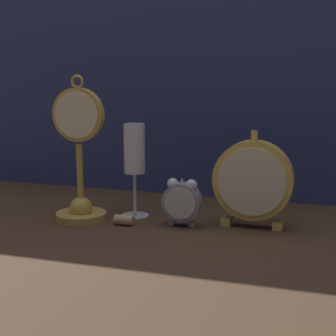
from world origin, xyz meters
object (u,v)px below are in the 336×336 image
Objects in this scene: champagne_flute at (134,156)px; wine_cork at (124,220)px; mantel_clock_silver at (253,181)px; alarm_clock_twin_bell at (182,200)px; pocket_watch_on_stand at (80,168)px.

champagne_flute is 0.15m from wine_cork.
mantel_clock_silver reaches higher than wine_cork.
wine_cork is at bearing -165.39° from alarm_clock_twin_bell.
champagne_flute is (0.11, 0.06, 0.02)m from pocket_watch_on_stand.
pocket_watch_on_stand is 0.24m from alarm_clock_twin_bell.
alarm_clock_twin_bell is 0.50× the size of mantel_clock_silver.
wine_cork is (0.11, -0.01, -0.11)m from pocket_watch_on_stand.
mantel_clock_silver is (0.14, 0.04, 0.04)m from alarm_clock_twin_bell.
champagne_flute is at bearing 92.49° from wine_cork.
mantel_clock_silver is 0.98× the size of champagne_flute.
mantel_clock_silver is 0.29m from wine_cork.
champagne_flute is 5.05× the size of wine_cork.
pocket_watch_on_stand is 3.09× the size of alarm_clock_twin_bell.
pocket_watch_on_stand is 0.15m from wine_cork.
pocket_watch_on_stand is 0.38m from mantel_clock_silver.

